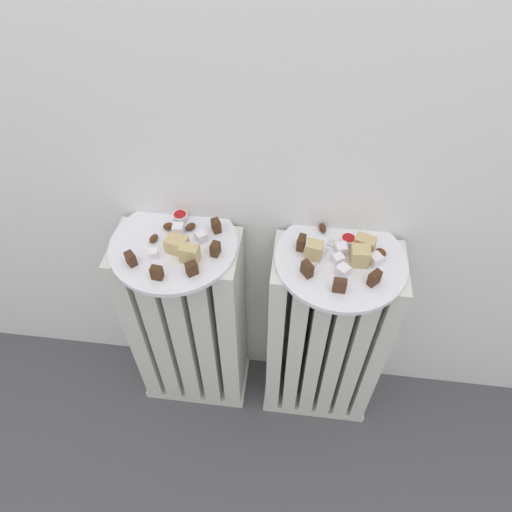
{
  "coord_description": "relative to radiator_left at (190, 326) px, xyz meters",
  "views": [
    {
      "loc": [
        0.09,
        -0.44,
        1.48
      ],
      "look_at": [
        0.0,
        0.28,
        0.67
      ],
      "focal_mm": 32.43,
      "sensor_mm": 36.0,
      "label": 1
    }
  ],
  "objects": [
    {
      "name": "medjool_date_right_1",
      "position": [
        0.48,
        0.02,
        0.36
      ],
      "size": [
        0.03,
        0.03,
        0.01
      ],
      "primitive_type": "ellipsoid",
      "rotation": [
        0.0,
        0.0,
        2.3
      ],
      "color": "#4C2814",
      "rests_on": "plate_right"
    },
    {
      "name": "turkish_delight_right_1",
      "position": [
        0.38,
        -0.02,
        0.36
      ],
      "size": [
        0.03,
        0.03,
        0.02
      ],
      "primitive_type": "cube",
      "rotation": [
        0.0,
        0.0,
        0.56
      ],
      "color": "white",
      "rests_on": "plate_right"
    },
    {
      "name": "dark_cake_slice_right_1",
      "position": [
        0.32,
        -0.06,
        0.37
      ],
      "size": [
        0.03,
        0.03,
        0.03
      ],
      "primitive_type": "cube",
      "rotation": [
        0.0,
        0.0,
        -0.92
      ],
      "color": "#472B19",
      "rests_on": "plate_right"
    },
    {
      "name": "plate_right",
      "position": [
        0.39,
        -0.0,
        0.35
      ],
      "size": [
        0.3,
        0.3,
        0.01
      ],
      "primitive_type": "cylinder",
      "color": "white",
      "rests_on": "radiator_right"
    },
    {
      "name": "medjool_date_right_0",
      "position": [
        0.35,
        0.08,
        0.36
      ],
      "size": [
        0.02,
        0.03,
        0.02
      ],
      "primitive_type": "ellipsoid",
      "rotation": [
        0.0,
        0.0,
        1.86
      ],
      "color": "#4C2814",
      "rests_on": "plate_right"
    },
    {
      "name": "ground_plane",
      "position": [
        0.2,
        -0.28,
        -0.33
      ],
      "size": [
        6.0,
        6.0,
        0.0
      ],
      "primitive_type": "plane",
      "color": "#4C4C51"
    },
    {
      "name": "plate_left",
      "position": [
        0.0,
        -0.0,
        0.35
      ],
      "size": [
        0.3,
        0.3,
        0.01
      ],
      "primitive_type": "cylinder",
      "color": "white",
      "rests_on": "radiator_left"
    },
    {
      "name": "turkish_delight_left_1",
      "position": [
        0.01,
        0.03,
        0.37
      ],
      "size": [
        0.03,
        0.03,
        0.03
      ],
      "primitive_type": "cube",
      "rotation": [
        0.0,
        0.0,
        0.07
      ],
      "color": "white",
      "rests_on": "plate_left"
    },
    {
      "name": "medjool_date_left_2",
      "position": [
        -0.02,
        0.04,
        0.36
      ],
      "size": [
        0.03,
        0.03,
        0.02
      ],
      "primitive_type": "ellipsoid",
      "rotation": [
        0.0,
        0.0,
        0.46
      ],
      "color": "#4C2814",
      "rests_on": "plate_left"
    },
    {
      "name": "jam_bowl_left",
      "position": [
        -0.0,
        0.08,
        0.36
      ],
      "size": [
        0.04,
        0.04,
        0.02
      ],
      "color": "white",
      "rests_on": "plate_left"
    },
    {
      "name": "dark_cake_slice_left_4",
      "position": [
        0.09,
        0.05,
        0.37
      ],
      "size": [
        0.03,
        0.03,
        0.03
      ],
      "primitive_type": "cube",
      "rotation": [
        0.0,
        0.0,
        2.08
      ],
      "color": "#472B19",
      "rests_on": "plate_left"
    },
    {
      "name": "dark_cake_slice_left_0",
      "position": [
        -0.08,
        -0.07,
        0.37
      ],
      "size": [
        0.03,
        0.03,
        0.03
      ],
      "primitive_type": "cube",
      "rotation": [
        0.0,
        0.0,
        -0.81
      ],
      "color": "#472B19",
      "rests_on": "plate_left"
    },
    {
      "name": "dark_cake_slice_left_1",
      "position": [
        -0.01,
        -0.11,
        0.37
      ],
      "size": [
        0.03,
        0.02,
        0.03
      ],
      "primitive_type": "cube",
      "rotation": [
        0.0,
        0.0,
        -0.08
      ],
      "color": "#472B19",
      "rests_on": "plate_left"
    },
    {
      "name": "turkish_delight_right_0",
      "position": [
        0.47,
        -0.01,
        0.37
      ],
      "size": [
        0.04,
        0.04,
        0.03
      ],
      "primitive_type": "cube",
      "rotation": [
        0.0,
        0.0,
        0.63
      ],
      "color": "white",
      "rests_on": "plate_right"
    },
    {
      "name": "dark_cake_slice_right_0",
      "position": [
        0.3,
        0.02,
        0.37
      ],
      "size": [
        0.02,
        0.03,
        0.03
      ],
      "primitive_type": "cube",
      "rotation": [
        0.0,
        0.0,
        -1.79
      ],
      "color": "#472B19",
      "rests_on": "plate_right"
    },
    {
      "name": "marble_cake_slice_left_1",
      "position": [
        0.02,
        -0.02,
        0.37
      ],
      "size": [
        0.05,
        0.05,
        0.04
      ],
      "primitive_type": "cube",
      "rotation": [
        0.0,
        0.0,
        -0.26
      ],
      "color": "tan",
      "rests_on": "plate_left"
    },
    {
      "name": "marble_cake_slice_left_0",
      "position": [
        0.05,
        -0.05,
        0.38
      ],
      "size": [
        0.05,
        0.03,
        0.04
      ],
      "primitive_type": "cube",
      "rotation": [
        0.0,
        0.0,
        -0.13
      ],
      "color": "tan",
      "rests_on": "plate_left"
    },
    {
      "name": "turkish_delight_left_0",
      "position": [
        0.06,
        0.02,
        0.36
      ],
      "size": [
        0.03,
        0.03,
        0.02
      ],
      "primitive_type": "cube",
      "rotation": [
        0.0,
        0.0,
        0.72
      ],
      "color": "white",
      "rests_on": "plate_left"
    },
    {
      "name": "turkish_delight_right_3",
      "position": [
        0.39,
        -0.05,
        0.37
      ],
      "size": [
        0.04,
        0.04,
        0.03
      ],
      "primitive_type": "cube",
      "rotation": [
        0.0,
        0.0,
        0.83
      ],
      "color": "white",
      "rests_on": "plate_right"
    },
    {
      "name": "dark_cake_slice_right_3",
      "position": [
        0.46,
        -0.07,
        0.37
      ],
      "size": [
        0.03,
        0.03,
        0.03
      ],
      "primitive_type": "cube",
      "rotation": [
        0.0,
        0.0,
        0.81
      ],
      "color": "#472B19",
      "rests_on": "plate_right"
    },
    {
      "name": "dark_cake_slice_left_2",
      "position": [
        0.06,
        -0.09,
        0.37
      ],
      "size": [
        0.03,
        0.03,
        0.03
      ],
      "primitive_type": "cube",
      "rotation": [
        0.0,
        0.0,
        0.64
      ],
      "color": "#472B19",
      "rests_on": "plate_left"
    },
    {
      "name": "jam_bowl_right",
      "position": [
        0.41,
        0.05,
        0.36
      ],
      "size": [
        0.04,
        0.04,
        0.02
      ],
      "color": "white",
      "rests_on": "plate_right"
    },
    {
      "name": "medjool_date_left_0",
      "position": [
        -0.05,
        0.0,
        0.36
      ],
      "size": [
        0.02,
        0.03,
        0.02
      ],
      "primitive_type": "ellipsoid",
      "rotation": [
        0.0,
        0.0,
        1.27
      ],
      "color": "#4C2814",
      "rests_on": "plate_left"
    },
    {
      "name": "dark_cake_slice_right_2",
      "position": [
        0.39,
        -0.1,
        0.37
      ],
      "size": [
        0.03,
        0.02,
        0.03
      ],
      "primitive_type": "cube",
      "rotation": [
        0.0,
        0.0,
        -0.06
      ],
      "color": "#472B19",
      "rests_on": "plate_right"
    },
    {
      "name": "marble_cake_slice_right_2",
      "position": [
        0.43,
        -0.01,
        0.38
      ],
      "size": [
        0.04,
        0.04,
        0.05
      ],
      "primitive_type": "cube",
      "rotation": [
        0.0,
        0.0,
        0.04
      ],
      "color": "tan",
      "rests_on": "plate_right"
    },
    {
      "name": "medjool_date_left_1",
      "position": [
        0.03,
        0.05,
        0.36
      ],
      "size": [
        0.03,
        0.03,
        0.02
      ],
      "primitive_type": "ellipsoid",
      "rotation": [
        0.0,
        0.0,
        0.84
      ],
      "color": "#4C2814",
      "rests_on": "plate_left"
    },
    {
      "name": "turkish_delight_left_2",
      "position": [
        -0.03,
        -0.05,
        0.36
      ],
      "size": [
        0.02,
        0.02,
        0.02
      ],
      "primitive_type": "cube",
      "rotation": [
        0.0,
        0.0,
        0.23
      ],
      "color": "white",
      "rests_on": "plate_left"
    },
    {
      "name": "radiator_left",
      "position": [
        0.0,
        0.0,
        0.0
      ],
      "size": [
        0.33,
        0.17,
        0.67
      ],
      "color": "silver",
      "rests_on": "ground_plane"
    },
    {
      "name": "marble_cake_slice_right_1",
      "position": [
        0.33,
        -0.0,
        0.38
      ],
      "size": [
        0.04,
        0.04,
        0.04
      ],
      "primitive_type": "cube",
      "rotation": [
        0.0,
        0.0,
        -0.2
      ],
      "color": "tan",
      "rests_on": "plate_right"
    },
    {
      "name": "fork",
      "position": [
        0.36,
        0.01,
        0.35
      ],
      "size": [
        0.06,
        0.1,
        0.0
      ],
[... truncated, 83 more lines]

